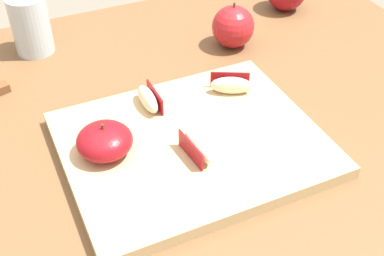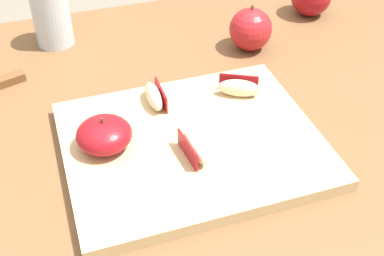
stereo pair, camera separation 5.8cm
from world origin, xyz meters
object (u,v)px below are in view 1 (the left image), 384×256
object	(u,v)px
drinking_glass_water	(31,25)
apple_wedge_near_knife	(148,99)
apple_wedge_middle	(197,147)
apple_wedge_front	(231,85)
cutting_board	(192,144)
apple_half_skin_up	(105,141)
whole_apple_crimson	(233,27)

from	to	relation	value
drinking_glass_water	apple_wedge_near_knife	bearing A→B (deg)	-66.11
apple_wedge_middle	apple_wedge_front	bearing A→B (deg)	44.93
cutting_board	apple_wedge_middle	bearing A→B (deg)	-102.38
apple_wedge_near_knife	apple_wedge_front	bearing A→B (deg)	-8.67
cutting_board	apple_wedge_near_knife	size ratio (longest dim) A/B	5.47
apple_wedge_front	apple_wedge_middle	size ratio (longest dim) A/B	1.01
apple_half_skin_up	whole_apple_crimson	bearing A→B (deg)	34.24
apple_wedge_near_knife	apple_wedge_middle	xyz separation A→B (m)	(0.02, -0.13, 0.00)
apple_wedge_middle	drinking_glass_water	bearing A→B (deg)	109.36
apple_half_skin_up	apple_wedge_front	size ratio (longest dim) A/B	1.14
apple_wedge_front	apple_wedge_middle	world-z (taller)	same
apple_half_skin_up	drinking_glass_water	bearing A→B (deg)	94.93
apple_wedge_front	drinking_glass_water	distance (m)	0.38
cutting_board	whole_apple_crimson	world-z (taller)	whole_apple_crimson
drinking_glass_water	apple_wedge_middle	bearing A→B (deg)	-70.64
drinking_glass_water	apple_half_skin_up	bearing A→B (deg)	-85.07
whole_apple_crimson	drinking_glass_water	xyz separation A→B (m)	(-0.34, 0.13, 0.01)
apple_wedge_front	drinking_glass_water	xyz separation A→B (m)	(-0.25, 0.29, 0.02)
apple_half_skin_up	drinking_glass_water	size ratio (longest dim) A/B	0.72
whole_apple_crimson	drinking_glass_water	size ratio (longest dim) A/B	0.81
apple_wedge_front	drinking_glass_water	size ratio (longest dim) A/B	0.64
apple_half_skin_up	apple_wedge_front	distance (m)	0.23
apple_wedge_near_knife	drinking_glass_water	world-z (taller)	drinking_glass_water
cutting_board	apple_half_skin_up	xyz separation A→B (m)	(-0.12, 0.02, 0.03)
cutting_board	apple_wedge_near_knife	xyz separation A→B (m)	(-0.03, 0.10, 0.02)
drinking_glass_water	whole_apple_crimson	bearing A→B (deg)	-21.60
apple_wedge_near_knife	whole_apple_crimson	size ratio (longest dim) A/B	0.76
apple_half_skin_up	apple_wedge_near_knife	size ratio (longest dim) A/B	1.17
cutting_board	apple_wedge_middle	world-z (taller)	apple_wedge_middle
apple_wedge_middle	drinking_glass_water	distance (m)	0.42
apple_wedge_near_knife	apple_wedge_middle	distance (m)	0.13
apple_wedge_middle	drinking_glass_water	xyz separation A→B (m)	(-0.14, 0.40, 0.02)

